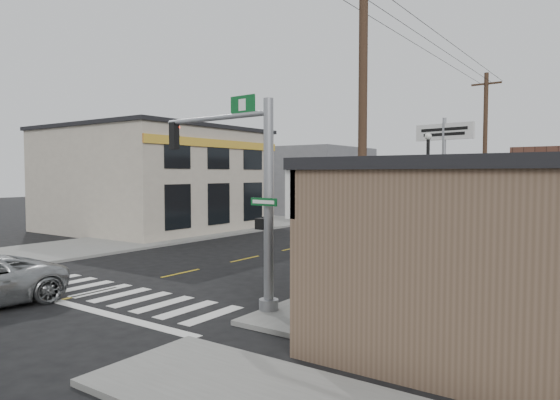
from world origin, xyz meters
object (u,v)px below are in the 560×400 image
Objects in this scene: fire_hydrant at (323,278)px; dance_center_sign at (444,150)px; bare_tree at (366,191)px; utility_pole_near at (363,131)px; utility_pole_far at (485,155)px; lamp_post at (429,189)px; traffic_signal_pole at (248,181)px; guide_sign at (383,233)px.

dance_center_sign is at bearing 89.04° from fire_hydrant.
dance_center_sign is 1.58× the size of bare_tree.
bare_tree is at bearing -23.75° from utility_pole_near.
utility_pole_far reaches higher than dance_center_sign.
lamp_post is 0.57× the size of utility_pole_far.
utility_pole_far is (-0.68, 17.14, 1.58)m from bare_tree.
traffic_signal_pole reaches higher than fire_hydrant.
utility_pole_far is (1.20, 16.29, 4.47)m from fire_hydrant.
bare_tree is (1.68, -12.76, -1.71)m from dance_center_sign.
traffic_signal_pole is 2.18× the size of guide_sign.
utility_pole_far is (1.00, 4.38, -0.13)m from dance_center_sign.
utility_pole_far is at bearing 92.26° from bare_tree.
traffic_signal_pole is at bearing -105.95° from fire_hydrant.
bare_tree is 17.23m from utility_pole_far.
fire_hydrant is 3.56m from bare_tree.
utility_pole_far is (-0.52, 17.07, -0.12)m from utility_pole_near.
dance_center_sign is at bearing 97.49° from bare_tree.
lamp_post is 1.30× the size of bare_tree.
utility_pole_far reaches higher than traffic_signal_pole.
bare_tree is at bearing 41.31° from traffic_signal_pole.
traffic_signal_pole reaches higher than bare_tree.
utility_pole_far is (-0.10, 9.95, 1.72)m from lamp_post.
guide_sign is at bearing 70.90° from traffic_signal_pole.
bare_tree is at bearing -84.90° from utility_pole_far.
utility_pole_far reaches higher than lamp_post.
fire_hydrant is 0.11× the size of dance_center_sign.
utility_pole_near reaches higher than dance_center_sign.
guide_sign is (2.07, 4.65, -1.79)m from traffic_signal_pole.
dance_center_sign reaches higher than traffic_signal_pole.
lamp_post reaches higher than fire_hydrant.
lamp_post is (0.04, 4.53, 1.37)m from guide_sign.
utility_pole_near reaches higher than lamp_post.
utility_pole_near reaches higher than guide_sign.
lamp_post is at bearing -68.15° from dance_center_sign.
fire_hydrant is at bearing -93.46° from lamp_post.
dance_center_sign is 12.78m from utility_pole_near.
bare_tree is 0.43× the size of utility_pole_near.
bare_tree is at bearing -71.82° from dance_center_sign.
utility_pole_near is at bearing -24.32° from fire_hydrant.
traffic_signal_pole is 1.43× the size of bare_tree.
bare_tree is at bearing -77.28° from lamp_post.
guide_sign is 3.80× the size of fire_hydrant.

